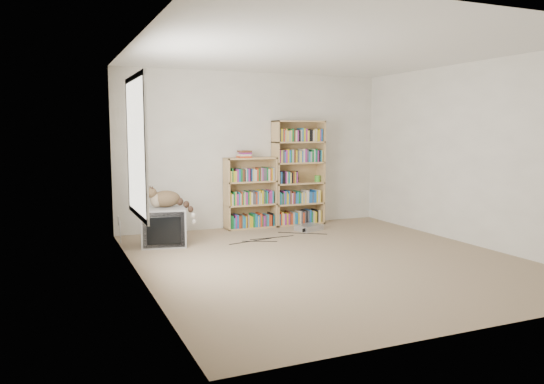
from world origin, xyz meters
name	(u,v)px	position (x,y,z in m)	size (l,w,h in m)	color
floor	(328,259)	(0.00, 0.00, 0.00)	(4.50, 5.00, 0.01)	tan
wall_back	(254,150)	(0.00, 2.50, 1.25)	(4.50, 0.02, 2.50)	white
wall_front	(489,173)	(0.00, -2.50, 1.25)	(4.50, 0.02, 2.50)	white
wall_left	(139,162)	(-2.25, 0.00, 1.25)	(0.02, 5.00, 2.50)	white
wall_right	(473,154)	(2.25, 0.00, 1.25)	(0.02, 5.00, 2.50)	white
ceiling	(330,51)	(0.00, 0.00, 2.50)	(4.50, 5.00, 0.02)	white
window	(136,147)	(-2.24, 0.20, 1.40)	(0.02, 1.22, 1.52)	white
crt_tv	(163,227)	(-1.69, 1.61, 0.26)	(0.68, 0.64, 0.52)	#9D9EA0
cat	(169,201)	(-1.59, 1.64, 0.60)	(0.66, 0.45, 0.51)	#342515
bookcase_tall	(298,175)	(0.74, 2.36, 0.83)	(0.87, 0.30, 1.73)	tan
bookcase_short	(250,196)	(-0.12, 2.36, 0.52)	(0.83, 0.30, 1.14)	tan
book_stack	(245,154)	(-0.21, 2.34, 1.20)	(0.20, 0.26, 0.11)	#C83F1A
green_mug	(317,178)	(1.09, 2.34, 0.76)	(0.10, 0.10, 0.11)	green
framed_print	(294,176)	(0.71, 2.44, 0.80)	(0.14, 0.01, 0.19)	black
dvd_player	(309,227)	(0.65, 1.79, 0.04)	(0.39, 0.28, 0.09)	#B3B3B9
wall_outlet	(119,221)	(-2.24, 1.95, 0.32)	(0.01, 0.08, 0.13)	silver
floor_cables	(287,237)	(0.10, 1.41, 0.00)	(1.20, 0.70, 0.01)	black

